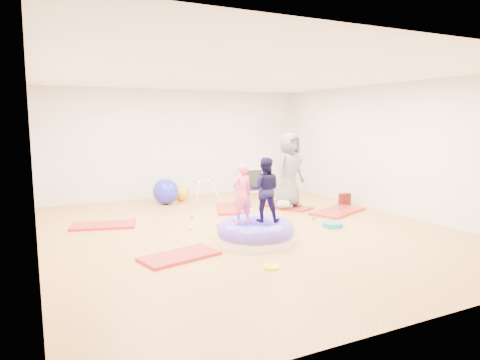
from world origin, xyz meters
name	(u,v)px	position (x,y,z in m)	size (l,w,h in m)	color
room	(247,155)	(0.00, 0.00, 1.40)	(7.01, 8.01, 2.81)	#D3834A
gym_mat_front_left	(180,256)	(-1.62, -0.98, 0.02)	(1.15, 0.58, 0.05)	#AA261C
gym_mat_mid_left	(103,225)	(-2.34, 1.45, 0.02)	(1.18, 0.59, 0.05)	#AA261C
gym_mat_center_back	(231,208)	(0.50, 1.79, 0.03)	(1.24, 0.62, 0.05)	#AA261C
gym_mat_right	(338,211)	(2.48, 0.48, 0.03)	(1.34, 0.67, 0.06)	#AA261C
gym_mat_rear_right	(288,207)	(1.78, 1.41, 0.02)	(1.10, 0.55, 0.05)	#AA261C
inflatable_cushion	(255,233)	(-0.23, -0.76, 0.16)	(1.30, 1.30, 0.41)	white
child_pink	(242,191)	(-0.45, -0.70, 0.88)	(0.36, 0.24, 1.00)	#FF5F8A
child_navy	(265,187)	(-0.03, -0.71, 0.92)	(0.53, 0.41, 1.08)	black
adult_caregiver	(289,170)	(1.77, 1.35, 0.89)	(0.82, 0.54, 1.69)	slate
infant	(284,204)	(1.55, 1.22, 0.15)	(0.33, 0.34, 0.19)	#ABBCD1
ball_pit_balls	(224,219)	(-0.07, 0.89, 0.04)	(3.41, 1.73, 0.07)	red
exercise_ball_blue	(166,191)	(-0.64, 3.08, 0.31)	(0.62, 0.62, 0.62)	#2428C9
exercise_ball_orange	(181,193)	(-0.17, 3.32, 0.20)	(0.40, 0.40, 0.40)	orange
infant_play_gym	(204,187)	(0.39, 3.20, 0.33)	(0.65, 0.62, 0.50)	white
cube_shelf	(250,180)	(2.03, 3.79, 0.34)	(0.68, 0.34, 0.68)	white
balance_disc	(332,225)	(1.57, -0.50, 0.04)	(0.39, 0.39, 0.09)	teal
backpack	(345,200)	(3.10, 0.99, 0.15)	(0.26, 0.16, 0.30)	maroon
yellow_toy	(271,267)	(-0.63, -1.98, 0.02)	(0.22, 0.22, 0.03)	#FFF000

